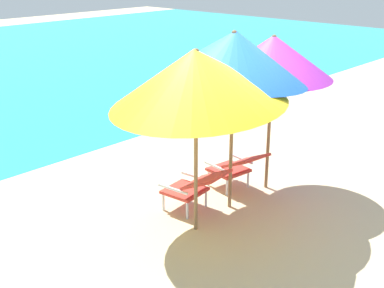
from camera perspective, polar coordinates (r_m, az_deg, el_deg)
The scene contains 6 objects.
ground_plane at distance 10.15m, azimuth -13.91°, elevation 0.56°, with size 40.00×40.00×0.00m, color #CCB78E.
lounge_chair_left at distance 6.91m, azimuth 0.31°, elevation -4.73°, with size 0.63×0.93×0.68m.
lounge_chair_right at distance 7.58m, azimuth 5.07°, elevation -2.47°, with size 0.65×0.94×0.68m.
beach_umbrella_left at distance 5.94m, azimuth 0.47°, elevation 7.56°, with size 2.74×2.70×2.45m.
beach_umbrella_center at distance 6.55m, azimuth 4.75°, elevation 9.91°, with size 2.38×2.34×2.56m.
beach_umbrella_right at distance 7.28m, azimuth 9.16°, elevation 9.72°, with size 2.42×2.42×2.33m.
Camera 1 is at (-5.06, -4.13, 3.34)m, focal length 47.09 mm.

